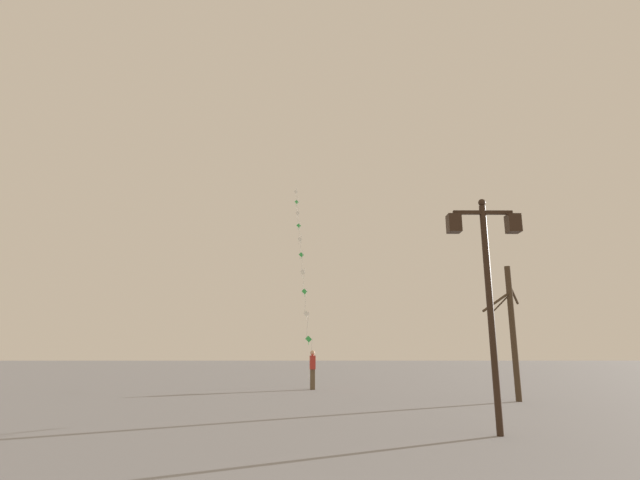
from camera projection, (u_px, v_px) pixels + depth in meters
ground_plane at (336, 391)px, 20.71m from camera, size 160.00×160.00×0.00m
twin_lantern_lamp_post at (487, 266)px, 10.32m from camera, size 1.58×0.28×4.92m
kite_train at (301, 256)px, 32.45m from camera, size 1.85×16.69×15.45m
kite_flyer at (313, 369)px, 21.69m from camera, size 0.27×0.62×1.71m
bare_tree at (512, 328)px, 16.79m from camera, size 1.87×1.57×4.62m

